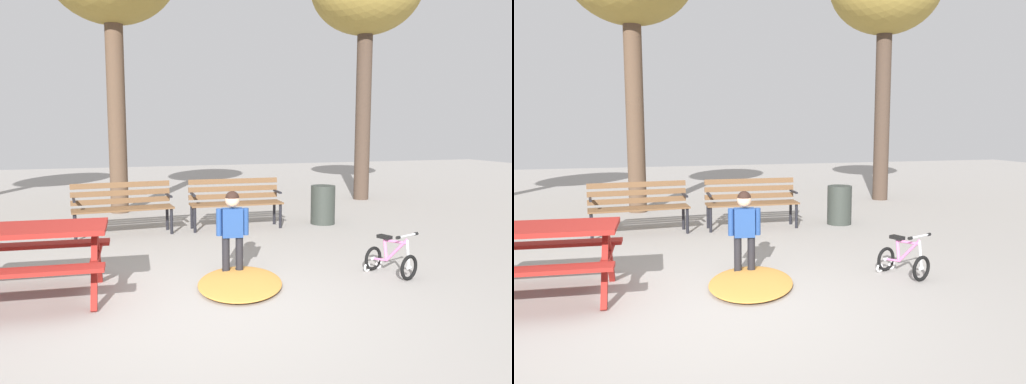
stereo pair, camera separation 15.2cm
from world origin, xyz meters
The scene contains 8 objects.
ground centered at (0.00, 0.00, 0.00)m, with size 36.00×36.00×0.00m, color gray.
picnic_table centered at (-1.80, 0.83, 0.59)m, with size 1.88×1.45×0.79m.
park_bench_far_left centered at (-0.61, 3.85, 0.51)m, with size 1.63×0.57×0.85m.
park_bench_left centered at (1.30, 3.86, 0.51)m, with size 1.61×0.51×0.85m.
child_standing centered at (0.53, 1.09, 0.59)m, with size 0.38×0.19×1.02m.
kids_bicycle centered at (2.33, 0.53, 0.20)m, with size 0.52×0.63×0.54m.
leaf_pile centered at (0.50, 0.65, 0.04)m, with size 1.34×0.94×0.07m, color #C68438.
trash_bin centered at (2.91, 3.73, 0.35)m, with size 0.44×0.44×0.70m, color #2D332D.
Camera 2 is at (-0.80, -4.70, 1.78)m, focal length 35.74 mm.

